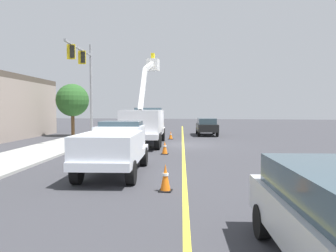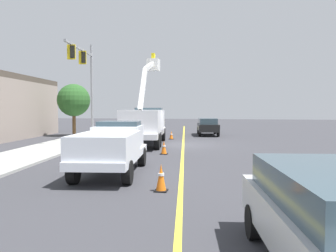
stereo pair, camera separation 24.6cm
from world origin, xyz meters
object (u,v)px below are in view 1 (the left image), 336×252
passing_minivan (207,125)px  traffic_cone_leading (165,178)px  service_pickup_truck (115,146)px  utility_bucket_truck (145,122)px  traffic_cone_mid_rear (171,135)px  traffic_signal_mast (85,74)px  traffic_cone_mid_front (165,148)px

passing_minivan → traffic_cone_leading: (-22.11, -0.07, -0.54)m
service_pickup_truck → traffic_cone_leading: service_pickup_truck is taller
passing_minivan → traffic_cone_leading: bearing=-179.8°
utility_bucket_truck → traffic_cone_leading: bearing=-162.9°
passing_minivan → traffic_cone_leading: passing_minivan is taller
service_pickup_truck → traffic_cone_mid_rear: bearing=1.3°
utility_bucket_truck → traffic_cone_mid_rear: (4.34, -1.14, -1.27)m
service_pickup_truck → traffic_signal_mast: size_ratio=0.74×
passing_minivan → traffic_signal_mast: size_ratio=0.64×
traffic_cone_leading → traffic_cone_mid_front: traffic_cone_leading is taller
passing_minivan → traffic_cone_mid_front: passing_minivan is taller
service_pickup_truck → traffic_signal_mast: 13.68m
traffic_cone_leading → traffic_cone_mid_rear: traffic_cone_leading is taller
traffic_cone_leading → traffic_cone_mid_rear: 17.53m
traffic_cone_leading → traffic_cone_mid_front: bearing=11.1°
passing_minivan → traffic_signal_mast: traffic_signal_mast is taller
traffic_signal_mast → traffic_cone_mid_rear: bearing=-59.0°
traffic_cone_mid_front → traffic_cone_mid_rear: size_ratio=1.10×
service_pickup_truck → passing_minivan: (19.79, -2.43, -0.15)m
traffic_cone_mid_rear → passing_minivan: bearing=-30.0°
service_pickup_truck → traffic_cone_mid_front: 5.96m
passing_minivan → traffic_signal_mast: (-8.46, 8.86, 4.36)m
passing_minivan → traffic_cone_mid_front: size_ratio=6.55×
traffic_cone_mid_rear → traffic_signal_mast: 8.68m
utility_bucket_truck → passing_minivan: (9.15, -3.91, -0.64)m
service_pickup_truck → passing_minivan: service_pickup_truck is taller
service_pickup_truck → traffic_cone_mid_rear: (14.98, 0.34, -0.78)m
service_pickup_truck → traffic_cone_leading: bearing=-132.8°
traffic_cone_mid_rear → utility_bucket_truck: bearing=165.3°
traffic_signal_mast → utility_bucket_truck: bearing=-97.9°
utility_bucket_truck → traffic_signal_mast: traffic_signal_mast is taller
utility_bucket_truck → service_pickup_truck: size_ratio=1.45×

